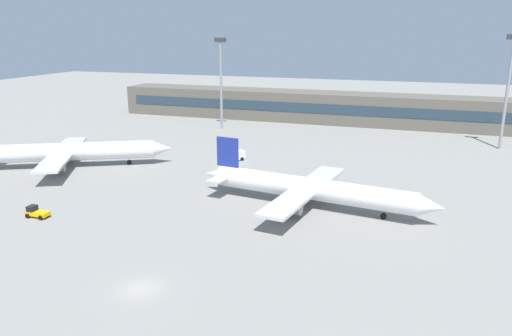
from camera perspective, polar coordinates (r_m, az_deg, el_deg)
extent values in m
plane|color=gray|center=(89.98, 0.21, -1.86)|extent=(400.00, 400.00, 0.00)
cube|color=#5B564C|center=(151.80, 8.32, 6.99)|extent=(133.01, 12.00, 9.00)
cube|color=#263847|center=(145.86, 7.88, 6.83)|extent=(126.36, 0.16, 2.80)
cylinder|color=silver|center=(78.06, 6.42, -2.41)|extent=(33.26, 8.02, 3.49)
cone|color=silver|center=(74.16, 19.67, -4.26)|extent=(4.26, 3.82, 3.32)
cone|color=silver|center=(85.61, -4.89, -0.72)|extent=(3.80, 2.90, 2.45)
cube|color=navy|center=(83.10, -3.32, 1.86)|extent=(4.05, 0.89, 5.06)
cube|color=silver|center=(84.31, -3.44, -0.82)|extent=(3.82, 9.46, 0.22)
cube|color=silver|center=(78.45, 5.79, -2.51)|extent=(8.17, 27.92, 0.46)
cylinder|color=gray|center=(74.04, 4.21, -4.66)|extent=(3.17, 2.23, 1.84)
cylinder|color=gray|center=(83.78, 7.13, -2.29)|extent=(3.17, 2.23, 1.84)
cylinder|color=black|center=(75.96, 14.60, -5.42)|extent=(0.96, 0.49, 0.92)
cylinder|color=black|center=(77.42, 4.46, -4.53)|extent=(0.96, 0.49, 0.92)
cylinder|color=black|center=(81.61, 5.75, -3.48)|extent=(0.96, 0.49, 0.92)
cylinder|color=silver|center=(107.52, -21.09, 1.77)|extent=(32.59, 19.39, 3.68)
cone|color=silver|center=(105.02, -10.88, 2.24)|extent=(5.20, 4.97, 3.49)
cube|color=silver|center=(107.80, -21.57, 1.60)|extent=(17.56, 27.89, 0.48)
cylinder|color=gray|center=(102.65, -22.18, 0.07)|extent=(3.64, 3.15, 1.94)
cylinder|color=gray|center=(113.62, -20.89, 1.64)|extent=(3.64, 3.15, 1.94)
cylinder|color=black|center=(106.18, -14.52, 0.66)|extent=(1.04, 0.79, 0.97)
cylinder|color=black|center=(106.24, -22.24, -0.02)|extent=(1.04, 0.79, 0.97)
cylinder|color=black|center=(110.97, -21.66, 0.68)|extent=(1.04, 0.79, 0.97)
cube|color=#F2B20C|center=(81.04, -24.07, -4.83)|extent=(3.61, 1.52, 0.60)
cube|color=black|center=(81.43, -24.59, -4.31)|extent=(1.11, 1.41, 0.90)
cylinder|color=black|center=(82.46, -24.30, -4.73)|extent=(0.70, 0.25, 0.70)
cylinder|color=black|center=(81.41, -25.04, -5.08)|extent=(0.70, 0.25, 0.70)
cylinder|color=black|center=(80.90, -23.04, -4.97)|extent=(0.70, 0.25, 0.70)
cylinder|color=black|center=(79.83, -23.77, -5.33)|extent=(0.70, 0.25, 0.70)
cube|color=white|center=(105.65, -2.72, 1.44)|extent=(4.78, 5.33, 1.90)
cube|color=#1E2633|center=(104.57, -3.67, 1.56)|extent=(1.60, 1.30, 0.70)
cylinder|color=black|center=(105.88, -3.79, 1.04)|extent=(0.69, 0.77, 0.76)
cylinder|color=black|center=(104.17, -3.24, 0.80)|extent=(0.69, 0.77, 0.76)
cylinder|color=black|center=(107.53, -2.21, 1.29)|extent=(0.69, 0.77, 0.76)
cylinder|color=black|center=(105.84, -1.65, 1.06)|extent=(0.69, 0.77, 0.76)
cylinder|color=gray|center=(139.25, -4.08, 9.45)|extent=(0.70, 0.70, 24.00)
cube|color=#333338|center=(138.44, -4.19, 14.64)|extent=(3.20, 0.80, 1.20)
cylinder|color=gray|center=(128.18, 27.12, 7.49)|extent=(0.70, 0.70, 25.14)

